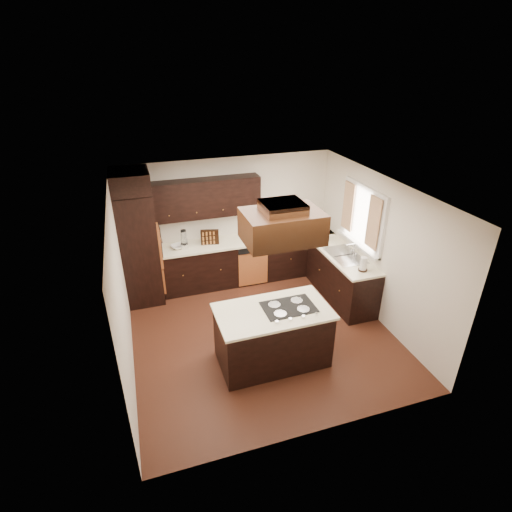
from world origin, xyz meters
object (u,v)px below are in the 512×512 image
Objects in this scene: oven_column at (139,248)px; range_hood at (282,226)px; island at (272,337)px; spice_rack at (210,237)px.

oven_column is 3.13m from range_hood.
range_hood is (0.15, 0.14, 1.72)m from island.
island is 4.64× the size of spice_rack.
oven_column is at bearing 129.74° from range_hood.
oven_column is 3.01m from island.
range_hood is 2.65m from spice_rack.
island is 1.53× the size of range_hood.
range_hood is 3.04× the size of spice_rack.
spice_rack is at bearing 3.93° from oven_column.
range_hood reaches higher than island.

